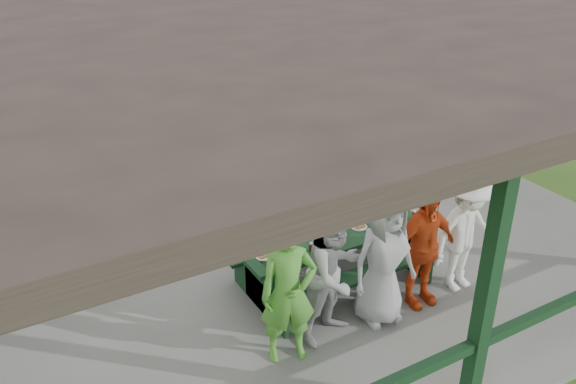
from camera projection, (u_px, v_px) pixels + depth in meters
ground at (283, 249)px, 9.25m from camera, size 90.00×90.00×0.00m
concrete_slab at (283, 247)px, 9.23m from camera, size 10.00×8.00×0.10m
pavilion_structure at (283, 40)px, 7.83m from camera, size 10.60×8.60×3.24m
picnic_table_near at (334, 252)px, 8.11m from camera, size 2.60×1.39×0.75m
picnic_table_far at (279, 190)px, 9.78m from camera, size 2.35×1.39×0.75m
table_setting at (337, 230)px, 8.03m from camera, size 2.38×0.45×0.10m
contestant_green at (288, 293)px, 6.64m from camera, size 0.73×0.58×1.75m
contestant_grey_left at (335, 273)px, 6.99m from camera, size 0.98×0.85×1.73m
contestant_grey_mid at (384, 259)px, 7.26m from camera, size 0.87×0.60×1.72m
contestant_red at (423, 248)px, 7.57m from camera, size 0.98×0.44×1.64m
contestant_white_fedora at (466, 233)px, 7.86m from camera, size 1.10×0.65×1.72m
spectator_lblue at (201, 167)px, 9.82m from camera, size 1.53×0.94×1.58m
spectator_blue at (148, 156)px, 9.78m from camera, size 0.76×0.55×1.94m
spectator_grey at (323, 139)px, 10.90m from camera, size 0.91×0.80×1.59m
pickup_truck at (156, 73)px, 14.97m from camera, size 6.13×3.01×1.67m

